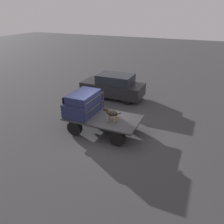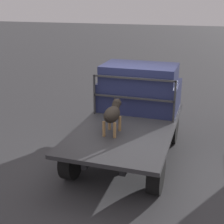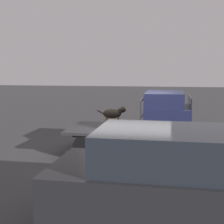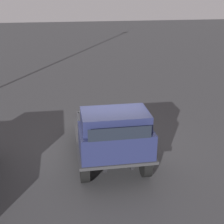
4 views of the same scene
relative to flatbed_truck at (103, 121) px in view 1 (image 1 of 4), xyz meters
name	(u,v)px [view 1 (image 1 of 4)]	position (x,y,z in m)	size (l,w,h in m)	color
ground_plane	(103,131)	(0.00, 0.00, -0.59)	(80.00, 80.00, 0.00)	#38383A
flatbed_truck	(103,121)	(0.00, 0.00, 0.00)	(3.65, 2.01, 0.81)	black
truck_cab	(83,104)	(1.11, 0.00, 0.75)	(1.28, 1.89, 1.12)	#1E2347
truck_headboard	(95,104)	(0.43, 0.00, 0.85)	(0.04, 1.89, 0.95)	#2D2D30
dog	(111,113)	(-0.51, 0.18, 0.63)	(0.94, 0.30, 0.67)	#9E7547
parked_sedan	(113,86)	(1.41, -4.51, 0.25)	(4.23, 1.79, 1.67)	black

